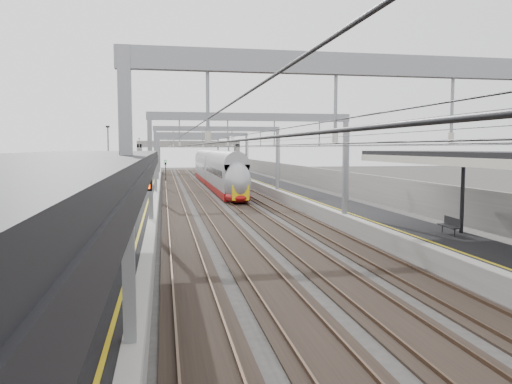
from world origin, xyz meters
name	(u,v)px	position (x,y,z in m)	size (l,w,h in m)	color
platform_left	(140,194)	(-8.00, 45.00, 0.50)	(4.00, 120.00, 1.00)	black
platform_right	(286,192)	(8.00, 45.00, 0.50)	(4.00, 120.00, 1.00)	black
tracks	(215,197)	(0.00, 45.00, 0.05)	(11.40, 140.00, 0.20)	black
overhead_line	(209,142)	(0.00, 51.62, 6.14)	(13.00, 140.00, 6.60)	gray
canopy_left	(53,161)	(-8.02, 2.99, 5.09)	(4.40, 30.00, 4.24)	black
overbridge	(189,148)	(0.00, 100.00, 5.31)	(22.00, 2.20, 6.90)	gray
wall_left	(109,184)	(-11.20, 45.00, 1.60)	(0.30, 120.00, 3.20)	gray
wall_right	(313,181)	(11.20, 45.00, 1.60)	(0.30, 120.00, 3.20)	gray
train	(216,173)	(1.50, 57.84, 1.99)	(2.55, 46.45, 4.04)	#980E0D
bench	(450,224)	(8.82, 13.59, 1.53)	(0.60, 1.74, 0.88)	black
signal_green	(166,167)	(-5.20, 71.01, 2.42)	(0.32, 0.32, 3.48)	black
signal_red_near	(218,166)	(3.20, 72.02, 2.42)	(0.32, 0.32, 3.48)	black
signal_red_far	(230,166)	(5.40, 73.77, 2.42)	(0.32, 0.32, 3.48)	black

